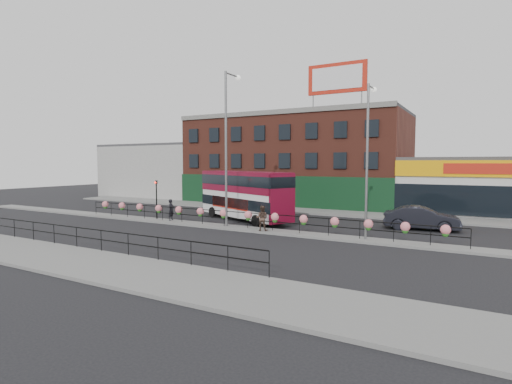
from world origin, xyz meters
The scene contains 19 objects.
ground centered at (0.00, 0.00, 0.00)m, with size 120.00×120.00×0.00m, color black.
south_pavement centered at (0.00, -12.00, 0.07)m, with size 60.00×4.00×0.15m, color slate.
north_pavement centered at (0.00, 12.00, 0.07)m, with size 60.00×4.00×0.15m, color slate.
median centered at (0.00, 0.00, 0.07)m, with size 60.00×1.60×0.15m, color slate.
yellow_line_inner centered at (0.00, -9.70, 0.01)m, with size 60.00×0.10×0.01m, color gold.
yellow_line_outer centered at (0.00, -9.88, 0.01)m, with size 60.00×0.10×0.01m, color gold.
brick_building centered at (-4.00, 19.96, 5.13)m, with size 25.00×12.21×10.30m.
supermarket centered at (16.00, 19.90, 2.65)m, with size 15.00×12.25×5.30m.
warehouse_west centered at (-24.25, 20.00, 3.65)m, with size 15.50×12.00×7.30m.
billboard centered at (2.50, 14.99, 13.18)m, with size 6.00×0.29×4.40m.
median_railing centered at (0.00, 0.00, 1.05)m, with size 30.04×0.56×1.23m.
south_railing centered at (-2.00, -10.10, 0.96)m, with size 20.04×0.05×1.12m.
double_decker_bus centered at (-1.62, 3.91, 2.50)m, with size 10.15×6.35×4.07m.
car centered at (11.77, 6.24, 0.84)m, with size 5.29×2.35×1.69m, color black.
pedestrian_a centered at (-6.32, 0.27, 1.01)m, with size 0.51×0.68×1.72m, color black.
pedestrian_b centered at (2.40, -0.44, 1.02)m, with size 0.97×0.83×1.73m, color #48342A.
lamp_column_west centered at (-0.80, 0.29, 6.79)m, with size 0.40×1.97×11.21m.
lamp_column_east centered at (9.35, 0.26, 5.70)m, with size 0.34×1.64×9.36m.
traffic_light_median centered at (-8.00, 0.39, 2.47)m, with size 0.15×0.28×3.65m.
Camera 1 is at (15.34, -24.19, 4.81)m, focal length 28.00 mm.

